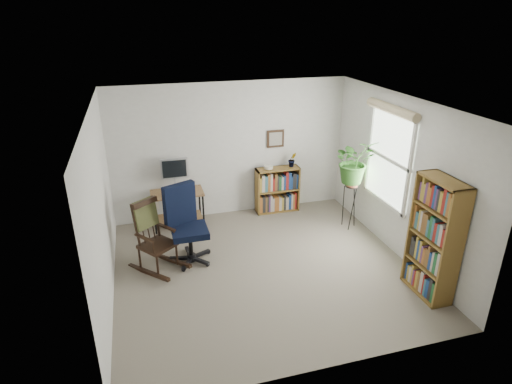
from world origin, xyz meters
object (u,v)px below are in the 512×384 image
object	(u,v)px
office_chair	(189,225)
desk	(178,209)
low_bookshelf	(277,190)
tall_bookshelf	(434,239)
rocking_chair	(157,236)

from	to	relation	value
office_chair	desk	bearing A→B (deg)	67.98
desk	low_bookshelf	size ratio (longest dim) A/B	1.04
desk	tall_bookshelf	bearing A→B (deg)	-43.87
rocking_chair	low_bookshelf	xyz separation A→B (m)	(2.28, 1.40, -0.11)
office_chair	low_bookshelf	xyz separation A→B (m)	(1.80, 1.32, -0.17)
desk	low_bookshelf	xyz separation A→B (m)	(1.84, 0.12, 0.11)
desk	rocking_chair	bearing A→B (deg)	-108.63
office_chair	tall_bookshelf	bearing A→B (deg)	-53.65
low_bookshelf	tall_bookshelf	xyz separation A→B (m)	(1.11, -2.96, 0.39)
low_bookshelf	tall_bookshelf	size ratio (longest dim) A/B	0.52
tall_bookshelf	desk	bearing A→B (deg)	136.13
office_chair	low_bookshelf	bearing A→B (deg)	12.05
rocking_chair	low_bookshelf	size ratio (longest dim) A/B	1.25
rocking_chair	low_bookshelf	world-z (taller)	rocking_chair
rocking_chair	desk	bearing A→B (deg)	34.04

